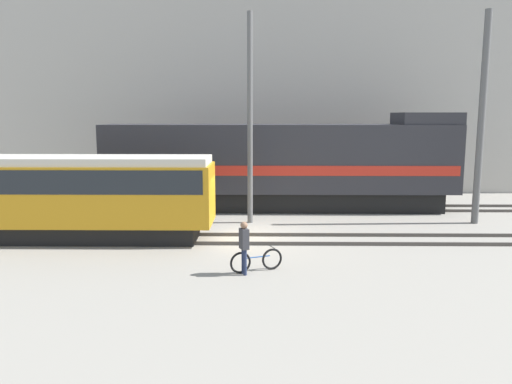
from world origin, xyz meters
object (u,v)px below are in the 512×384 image
person (244,243)px  freight_locomotive (282,165)px  bicycle (256,261)px  utility_pole_center (481,119)px  streetcar (77,193)px  utility_pole_left (250,120)px

person → freight_locomotive: bearing=81.7°
bicycle → person: (-0.38, -0.31, 0.67)m
utility_pole_center → person: bearing=-143.7°
streetcar → bicycle: bearing=-29.0°
freight_locomotive → utility_pole_center: utility_pole_center is taller
utility_pole_left → person: bearing=-90.0°
person → utility_pole_center: bearing=36.3°
freight_locomotive → streetcar: freight_locomotive is taller
person → utility_pole_center: (10.35, 7.59, 3.71)m
utility_pole_center → streetcar: bearing=-168.9°
person → utility_pole_left: 8.44m
bicycle → person: bearing=-141.1°
streetcar → person: 8.00m
streetcar → person: streetcar is taller
bicycle → utility_pole_left: utility_pole_left is taller
bicycle → person: size_ratio=0.99×
freight_locomotive → utility_pole_left: 4.39m
freight_locomotive → utility_pole_center: (8.77, -3.35, 2.38)m
utility_pole_left → utility_pole_center: 10.35m
freight_locomotive → person: freight_locomotive is taller
person → streetcar: bearing=147.8°
freight_locomotive → utility_pole_left: bearing=-115.3°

